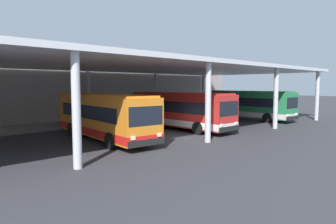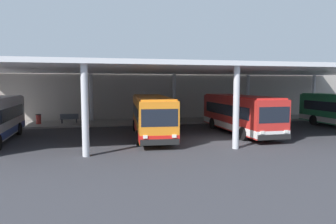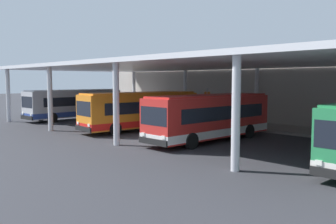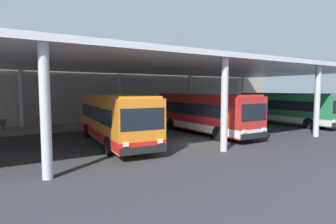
% 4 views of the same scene
% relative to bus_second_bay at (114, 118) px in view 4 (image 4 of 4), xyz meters
% --- Properties ---
extents(ground_plane, '(200.00, 200.00, 0.00)m').
position_rel_bus_second_bay_xyz_m(ground_plane, '(4.45, -3.17, -1.66)').
color(ground_plane, '#333338').
extents(platform_kerb, '(42.00, 4.50, 0.18)m').
position_rel_bus_second_bay_xyz_m(platform_kerb, '(4.45, 8.58, -1.57)').
color(platform_kerb, gray).
rests_on(platform_kerb, ground).
extents(station_building_facade, '(48.00, 1.60, 6.57)m').
position_rel_bus_second_bay_xyz_m(station_building_facade, '(4.45, 11.83, 1.63)').
color(station_building_facade, '#ADA399').
rests_on(station_building_facade, ground).
extents(canopy_shelter, '(40.00, 17.00, 5.55)m').
position_rel_bus_second_bay_xyz_m(canopy_shelter, '(4.45, 2.33, 3.63)').
color(canopy_shelter, silver).
rests_on(canopy_shelter, ground).
extents(bus_second_bay, '(3.30, 10.69, 3.17)m').
position_rel_bus_second_bay_xyz_m(bus_second_bay, '(0.00, 0.00, 0.00)').
color(bus_second_bay, orange).
rests_on(bus_second_bay, ground).
extents(bus_middle_bay, '(2.75, 10.54, 3.17)m').
position_rel_bus_second_bay_xyz_m(bus_middle_bay, '(7.48, 0.01, 0.00)').
color(bus_middle_bay, red).
rests_on(bus_middle_bay, ground).
extents(bus_far_bay, '(2.89, 10.58, 3.17)m').
position_rel_bus_second_bay_xyz_m(bus_far_bay, '(18.34, 0.08, 0.00)').
color(bus_far_bay, '#28844C').
rests_on(bus_far_bay, ground).
extents(banner_sign, '(0.70, 0.12, 3.20)m').
position_rel_bus_second_bay_xyz_m(banner_sign, '(0.59, 7.77, 0.32)').
color(banner_sign, '#B2B2B7').
rests_on(banner_sign, platform_kerb).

